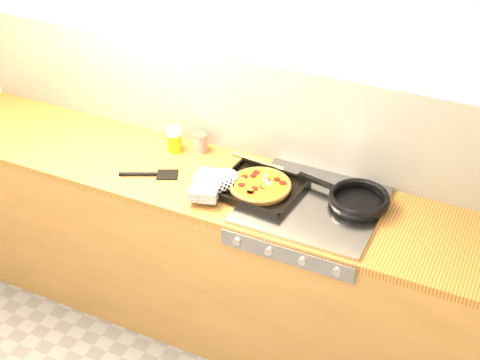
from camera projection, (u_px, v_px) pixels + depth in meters
The scene contains 9 objects.
room_shell at pixel (249, 108), 3.22m from camera, with size 3.20×3.20×3.20m.
counter_run at pixel (224, 255), 3.40m from camera, with size 3.20×0.62×0.90m.
stovetop at pixel (313, 205), 2.98m from camera, with size 0.60×0.56×0.02m, color gray.
pizza_on_tray at pixel (246, 185), 3.05m from camera, with size 0.50×0.42×0.06m.
frying_pan at pixel (358, 199), 2.96m from camera, with size 0.47×0.32×0.04m.
tomato_can at pixel (201, 143), 3.34m from camera, with size 0.09×0.09×0.10m.
juice_glass at pixel (175, 139), 3.34m from camera, with size 0.08×0.08×0.13m.
wooden_spoon at pixel (264, 163), 3.26m from camera, with size 0.30×0.06×0.02m.
black_spatula at pixel (150, 174), 3.18m from camera, with size 0.28×0.17×0.02m.
Camera 1 is at (1.20, -1.21, 2.67)m, focal length 50.00 mm.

